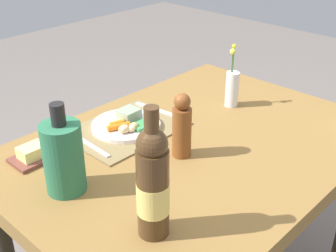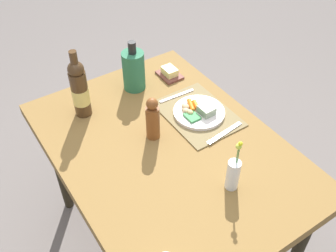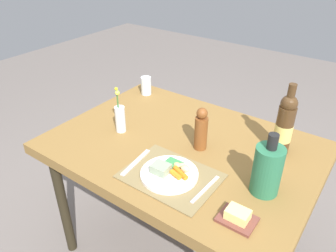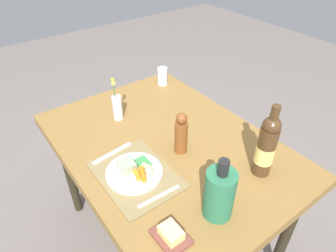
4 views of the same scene
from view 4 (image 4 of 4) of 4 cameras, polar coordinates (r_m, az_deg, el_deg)
The scene contains 12 objects.
ground_plane at distance 2.01m, azimuth -0.22°, elevation -20.29°, with size 8.00×8.00×0.00m, color slate.
dining_table at distance 1.48m, azimuth -0.28°, elevation -5.39°, with size 1.24×0.89×0.77m.
placemat at distance 1.28m, azimuth -6.22°, elevation -9.24°, with size 0.38×0.29×0.01m, color olive.
dinner_plate at distance 1.27m, azimuth -6.42°, elevation -8.59°, with size 0.24×0.24×0.05m.
fork at distance 1.39m, azimuth -10.64°, elevation -5.15°, with size 0.02×0.21×0.01m, color silver.
knife at distance 1.19m, azimuth -1.71°, elevation -13.33°, with size 0.01×0.19×0.01m, color silver.
cooler_bottle at distance 1.09m, azimuth 9.84°, elevation -12.64°, with size 0.11×0.11×0.26m.
butter_dish at distance 1.08m, azimuth 0.58°, elevation -20.14°, with size 0.13×0.10×0.05m.
pepper_mill at distance 1.33m, azimuth 2.53°, elevation -1.50°, with size 0.06×0.06×0.21m.
wine_bottle at distance 1.26m, azimuth 18.37°, elevation -3.75°, with size 0.08×0.08×0.34m.
flower_vase at distance 1.58m, azimuth -9.71°, elevation 3.68°, with size 0.05×0.05×0.24m.
water_tumbler at distance 1.90m, azimuth -1.07°, elevation 9.35°, with size 0.06×0.06×0.11m.
Camera 4 is at (0.89, -0.65, 1.69)m, focal length 31.74 mm.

